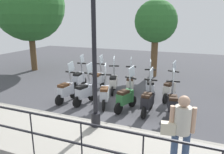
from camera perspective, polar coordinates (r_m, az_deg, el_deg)
ground_plane at (r=8.54m, az=2.63°, el=-6.49°), size 28.00×28.00×0.00m
promenade_walkway at (r=5.92m, az=-7.91°, el=-16.20°), size 2.20×20.00×0.15m
fence_railing at (r=4.76m, az=-14.65°, el=-13.51°), size 0.04×16.03×1.07m
lamp_post_near at (r=5.83m, az=-4.59°, el=3.62°), size 0.26×0.90×4.15m
pedestrian_with_bag at (r=4.54m, az=17.50°, el=-12.56°), size 0.37×0.64×1.59m
tree_large at (r=14.25m, az=-20.93°, el=17.09°), size 4.17×4.17×5.97m
tree_distant at (r=12.10m, az=11.38°, el=13.88°), size 2.25×2.25×4.12m
scooter_near_0 at (r=7.41m, az=15.48°, el=-6.50°), size 1.22×0.48×1.54m
scooter_near_1 at (r=7.44m, az=9.31°, el=-6.03°), size 1.23×0.44×1.54m
scooter_near_2 at (r=7.62m, az=3.60°, el=-5.33°), size 1.20×0.55×1.54m
scooter_near_3 at (r=7.97m, az=-1.90°, el=-4.39°), size 1.19×0.55×1.54m
scooter_near_4 at (r=8.24m, az=-7.19°, el=-3.83°), size 1.21×0.51×1.54m
scooter_near_5 at (r=8.55m, az=-11.83°, el=-3.34°), size 1.23×0.45×1.54m
scooter_far_0 at (r=8.81m, az=14.85°, el=-2.98°), size 1.21×0.51×1.54m
scooter_far_1 at (r=8.87m, az=9.87°, el=-2.56°), size 1.21×0.53×1.54m
scooter_far_2 at (r=9.29m, az=4.77°, el=-1.58°), size 1.22×0.50×1.54m
scooter_far_3 at (r=9.42m, az=0.35°, el=-1.30°), size 1.21×0.53×1.54m
scooter_far_4 at (r=9.88m, az=-3.59°, el=-0.55°), size 1.23×0.44×1.54m
scooter_far_5 at (r=10.12m, az=-8.54°, el=-0.32°), size 1.23×0.44×1.54m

